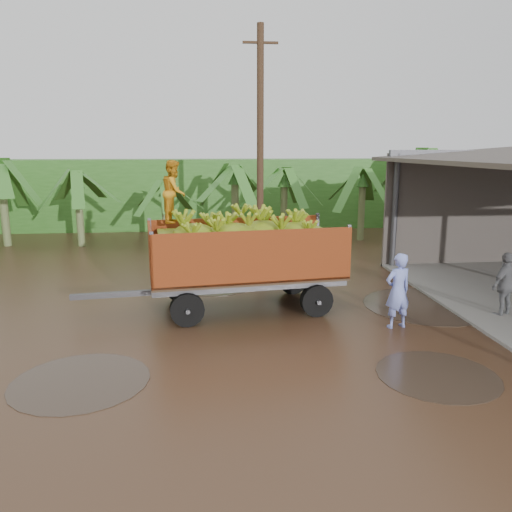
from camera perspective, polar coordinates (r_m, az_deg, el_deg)
The scene contains 7 objects.
ground at distance 11.89m, azimuth 0.80°, elevation -8.27°, with size 100.00×100.00×0.00m, color black.
hedge_north at distance 27.17m, azimuth -7.37°, elevation 7.11°, with size 22.00×3.00×3.60m, color #2D661E.
banana_trailer at distance 12.96m, azimuth -1.43°, elevation 0.28°, with size 6.92×2.96×3.88m.
man_blue at distance 12.14m, azimuth 15.90°, elevation -3.84°, with size 0.66×0.43×1.80m, color #7E8FE7.
man_grey at distance 13.87m, azimuth 26.64°, elevation -3.00°, with size 0.97×0.41×1.66m, color slate.
utility_pole at distance 17.77m, azimuth 0.49°, elevation 12.25°, with size 1.20×0.24×8.24m.
banana_plants at distance 17.87m, azimuth -17.67°, elevation 4.11°, with size 24.70×20.32×4.21m.
Camera 1 is at (-1.30, -11.06, 4.15)m, focal length 35.00 mm.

